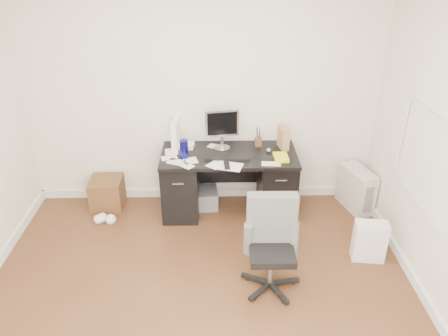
# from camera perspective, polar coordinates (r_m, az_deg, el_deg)

# --- Properties ---
(ground) EXTENTS (4.00, 4.00, 0.00)m
(ground) POSITION_cam_1_polar(r_m,az_deg,el_deg) (3.93, -3.26, -18.99)
(ground) COLOR #4B2C18
(ground) RESTS_ON ground
(room_shell) EXTENTS (4.02, 4.02, 2.71)m
(room_shell) POSITION_cam_1_polar(r_m,az_deg,el_deg) (2.97, -3.47, 3.83)
(room_shell) COLOR white
(room_shell) RESTS_ON ground
(desk) EXTENTS (1.50, 0.70, 0.75)m
(desk) POSITION_cam_1_polar(r_m,az_deg,el_deg) (4.99, 0.63, -1.72)
(desk) COLOR black
(desk) RESTS_ON ground
(loose_papers) EXTENTS (1.10, 0.60, 0.00)m
(loose_papers) POSITION_cam_1_polar(r_m,az_deg,el_deg) (4.78, -1.73, 1.61)
(loose_papers) COLOR white
(loose_papers) RESTS_ON desk
(lcd_monitor) EXTENTS (0.41, 0.27, 0.47)m
(lcd_monitor) POSITION_cam_1_polar(r_m,az_deg,el_deg) (4.84, -0.27, 5.05)
(lcd_monitor) COLOR #ADADB2
(lcd_monitor) RESTS_ON desk
(keyboard) EXTENTS (0.49, 0.20, 0.03)m
(keyboard) POSITION_cam_1_polar(r_m,az_deg,el_deg) (4.73, 0.42, 1.51)
(keyboard) COLOR black
(keyboard) RESTS_ON desk
(computer_mouse) EXTENTS (0.06, 0.06, 0.05)m
(computer_mouse) POSITION_cam_1_polar(r_m,az_deg,el_deg) (4.86, 5.85, 2.30)
(computer_mouse) COLOR #ADADB2
(computer_mouse) RESTS_ON desk
(travel_mug) EXTENTS (0.12, 0.12, 0.20)m
(travel_mug) POSITION_cam_1_polar(r_m,az_deg,el_deg) (4.72, -5.26, 2.49)
(travel_mug) COLOR navy
(travel_mug) RESTS_ON desk
(white_binder) EXTENTS (0.16, 0.29, 0.32)m
(white_binder) POSITION_cam_1_polar(r_m,az_deg,el_deg) (4.98, -6.29, 4.62)
(white_binder) COLOR white
(white_binder) RESTS_ON desk
(magazine_file) EXTENTS (0.14, 0.22, 0.24)m
(magazine_file) POSITION_cam_1_polar(r_m,az_deg,el_deg) (4.96, 7.76, 3.91)
(magazine_file) COLOR #99724A
(magazine_file) RESTS_ON desk
(pen_cup) EXTENTS (0.10, 0.10, 0.23)m
(pen_cup) POSITION_cam_1_polar(r_m,az_deg,el_deg) (4.98, 4.50, 4.07)
(pen_cup) COLOR #512817
(pen_cup) RESTS_ON desk
(yellow_book) EXTENTS (0.17, 0.21, 0.04)m
(yellow_book) POSITION_cam_1_polar(r_m,az_deg,el_deg) (4.75, 7.52, 1.40)
(yellow_book) COLOR yellow
(yellow_book) RESTS_ON desk
(paper_remote) EXTENTS (0.33, 0.29, 0.02)m
(paper_remote) POSITION_cam_1_polar(r_m,az_deg,el_deg) (4.55, 0.63, 0.35)
(paper_remote) COLOR white
(paper_remote) RESTS_ON desk
(office_chair) EXTENTS (0.52, 0.52, 0.91)m
(office_chair) POSITION_cam_1_polar(r_m,az_deg,el_deg) (3.92, 6.30, -10.27)
(office_chair) COLOR #4A4C4A
(office_chair) RESTS_ON ground
(pc_tower) EXTENTS (0.36, 0.54, 0.50)m
(pc_tower) POSITION_cam_1_polar(r_m,az_deg,el_deg) (5.37, 16.89, -2.62)
(pc_tower) COLOR #BBB4A9
(pc_tower) RESTS_ON ground
(shopping_bag) EXTENTS (0.34, 0.26, 0.43)m
(shopping_bag) POSITION_cam_1_polar(r_m,az_deg,el_deg) (4.60, 18.46, -9.06)
(shopping_bag) COLOR silver
(shopping_bag) RESTS_ON ground
(wicker_basket) EXTENTS (0.37, 0.37, 0.37)m
(wicker_basket) POSITION_cam_1_polar(r_m,az_deg,el_deg) (5.36, -15.00, -3.22)
(wicker_basket) COLOR #472B15
(wicker_basket) RESTS_ON ground
(desk_printer) EXTENTS (0.39, 0.33, 0.22)m
(desk_printer) POSITION_cam_1_polar(r_m,az_deg,el_deg) (5.23, -2.92, -3.98)
(desk_printer) COLOR slate
(desk_printer) RESTS_ON ground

